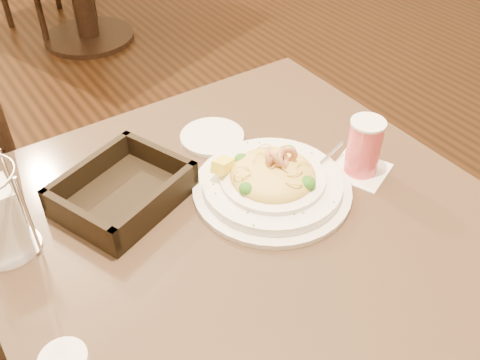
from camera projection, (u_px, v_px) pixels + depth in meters
main_table at (245, 295)px, 1.14m from camera, size 0.90×0.90×0.73m
pasta_bowl at (272, 180)px, 1.03m from camera, size 0.34×0.31×0.10m
drink_glass at (364, 147)px, 1.06m from camera, size 0.14×0.14×0.12m
bread_basket at (123, 193)px, 1.01m from camera, size 0.28×0.26×0.06m
side_plate at (212, 137)px, 1.18m from camera, size 0.17×0.17×0.01m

